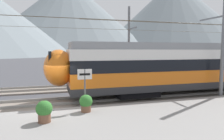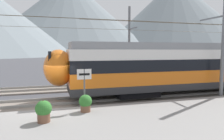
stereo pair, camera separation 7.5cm
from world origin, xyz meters
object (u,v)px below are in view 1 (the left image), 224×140
Objects in this scene: catenary_mast_far_side at (129,44)px; potted_plant_platform_edge at (86,102)px; potted_plant_by_shelter at (44,110)px; catenary_mast_mid at (222,36)px; train_near_platform at (214,65)px; platform_sign at (85,80)px.

potted_plant_platform_edge is (-6.10, -10.00, -3.17)m from catenary_mast_far_side.
potted_plant_by_shelter is (-1.88, -0.97, 0.04)m from potted_plant_platform_edge.
train_near_platform is at bearing 55.10° from catenary_mast_mid.
catenary_mast_mid is at bearing -70.10° from catenary_mast_far_side.
train_near_platform is 29.97× the size of potted_plant_platform_edge.
catenary_mast_far_side is (-3.12, 8.62, -0.26)m from catenary_mast_mid.
potted_plant_by_shelter is at bearing -126.02° from catenary_mast_far_side.
catenary_mast_mid is at bearing 8.54° from potted_plant_platform_edge.
platform_sign is at bearing 33.55° from potted_plant_by_shelter.
train_near_platform is 0.52× the size of catenary_mast_far_side.
platform_sign is (-9.22, -1.10, -2.39)m from catenary_mast_mid.
platform_sign reaches higher than potted_plant_by_shelter.
train_near_platform is 13.27m from potted_plant_by_shelter.
potted_plant_platform_edge is 0.92× the size of potted_plant_by_shelter.
train_near_platform reaches higher than platform_sign.
train_near_platform is at bearing 17.57° from potted_plant_platform_edge.
catenary_mast_far_side is at bearing 57.91° from platform_sign.
potted_plant_platform_edge is at bearing -121.37° from catenary_mast_far_side.
train_near_platform reaches higher than potted_plant_platform_edge.
catenary_mast_far_side reaches higher than platform_sign.
catenary_mast_far_side is 52.98× the size of potted_plant_by_shelter.
platform_sign is (-10.59, -3.07, -0.33)m from train_near_platform.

